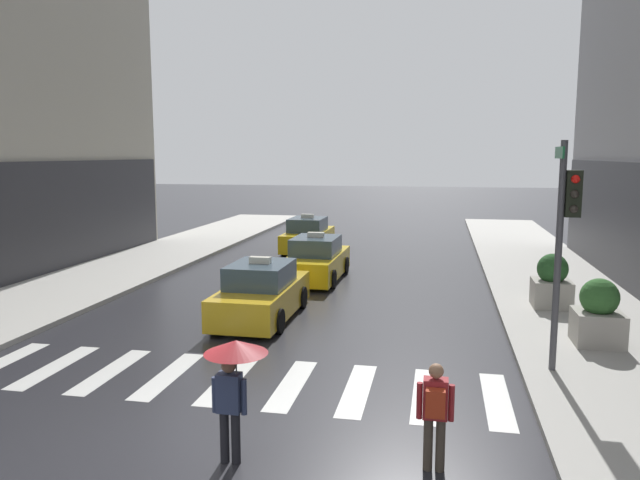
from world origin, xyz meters
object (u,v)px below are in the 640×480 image
object	(u,v)px
taxi_third	(308,236)
pedestrian_with_backpack	(435,409)
pedestrian_with_umbrella	(234,368)
planter_near_corner	(598,315)
traffic_light_pole	(565,224)
taxi_second	(316,261)
taxi_lead	(261,294)
planter_mid_block	(552,283)

from	to	relation	value
taxi_third	pedestrian_with_backpack	xyz separation A→B (m)	(6.23, -19.85, 0.25)
taxi_third	pedestrian_with_umbrella	bearing A→B (deg)	-80.81
taxi_third	planter_near_corner	world-z (taller)	taxi_third
traffic_light_pole	taxi_third	size ratio (longest dim) A/B	1.05
taxi_second	pedestrian_with_umbrella	distance (m)	13.69
traffic_light_pole	taxi_lead	xyz separation A→B (m)	(-7.45, 3.21, -2.53)
taxi_second	taxi_third	distance (m)	6.84
pedestrian_with_backpack	traffic_light_pole	bearing A→B (deg)	60.49
pedestrian_with_backpack	planter_mid_block	bearing A→B (deg)	71.72
planter_near_corner	taxi_third	bearing A→B (deg)	126.81
taxi_lead	planter_mid_block	xyz separation A→B (m)	(8.26, 2.42, 0.15)
pedestrian_with_umbrella	pedestrian_with_backpack	bearing A→B (deg)	6.49
traffic_light_pole	pedestrian_with_umbrella	xyz separation A→B (m)	(-5.48, -4.78, -1.74)
traffic_light_pole	taxi_third	xyz separation A→B (m)	(-8.75, 15.41, -2.53)
taxi_third	planter_mid_block	bearing A→B (deg)	-45.63
pedestrian_with_backpack	planter_near_corner	distance (m)	7.50
pedestrian_with_umbrella	pedestrian_with_backpack	world-z (taller)	pedestrian_with_umbrella
taxi_third	traffic_light_pole	bearing A→B (deg)	-60.42
taxi_second	planter_mid_block	size ratio (longest dim) A/B	2.85
taxi_second	planter_near_corner	bearing A→B (deg)	-39.33
pedestrian_with_umbrella	pedestrian_with_backpack	distance (m)	3.04
pedestrian_with_umbrella	planter_near_corner	xyz separation A→B (m)	(6.74, 6.82, -0.64)
taxi_lead	planter_near_corner	bearing A→B (deg)	-7.67
pedestrian_with_umbrella	pedestrian_with_backpack	xyz separation A→B (m)	(2.97, 0.34, -0.54)
taxi_lead	taxi_third	size ratio (longest dim) A/B	1.00
taxi_third	pedestrian_with_backpack	size ratio (longest dim) A/B	2.76
taxi_lead	planter_near_corner	size ratio (longest dim) A/B	2.84
planter_mid_block	taxi_second	bearing A→B (deg)	157.93
traffic_light_pole	pedestrian_with_umbrella	world-z (taller)	traffic_light_pole
planter_mid_block	taxi_lead	bearing A→B (deg)	-163.67
taxi_lead	planter_mid_block	world-z (taller)	taxi_lead
traffic_light_pole	pedestrian_with_umbrella	bearing A→B (deg)	-138.91
pedestrian_with_umbrella	traffic_light_pole	bearing A→B (deg)	41.09
taxi_second	pedestrian_with_umbrella	size ratio (longest dim) A/B	2.35
traffic_light_pole	taxi_lead	distance (m)	8.50
taxi_lead	taxi_second	world-z (taller)	same
taxi_second	traffic_light_pole	bearing A→B (deg)	-51.53
pedestrian_with_backpack	planter_near_corner	world-z (taller)	planter_near_corner
taxi_lead	taxi_second	distance (m)	5.60
pedestrian_with_backpack	planter_mid_block	size ratio (longest dim) A/B	1.03
taxi_lead	pedestrian_with_umbrella	distance (m)	8.27
taxi_second	pedestrian_with_umbrella	bearing A→B (deg)	-83.67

